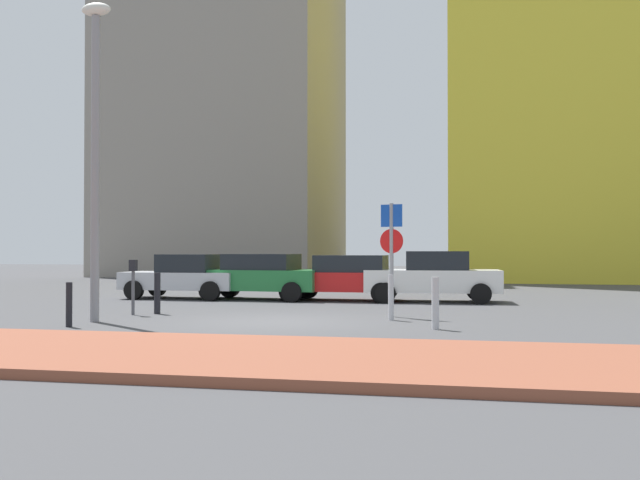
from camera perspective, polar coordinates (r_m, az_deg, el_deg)
The scene contains 15 objects.
ground_plane at distance 16.10m, azimuth -3.79°, elevation -6.66°, with size 120.00×120.00×0.00m, color #424244.
sidewalk_brick at distance 10.79m, azimuth -11.92°, elevation -9.12°, with size 40.00×4.01×0.14m, color brown.
parked_car_silver at distance 24.13m, azimuth -11.01°, elevation -2.92°, with size 3.98×2.02×1.50m.
parked_car_green at distance 23.33m, azimuth -4.91°, elevation -2.90°, with size 4.30×2.26×1.51m.
parked_car_red at distance 22.76m, azimuth 1.89°, elevation -3.02°, with size 4.36×2.02×1.48m.
parked_car_white at distance 22.45m, azimuth 9.24°, elevation -2.94°, with size 4.33×2.18×1.61m.
parking_sign_post at distance 17.23m, azimuth 5.86°, elevation -0.44°, with size 0.58×0.19×2.79m.
parking_meter at distance 18.24m, azimuth -15.01°, elevation -3.11°, with size 0.18×0.14×1.39m.
street_lamp at distance 16.92m, azimuth -17.86°, elevation 8.20°, with size 0.70×0.36×7.30m.
traffic_bollard_near at distance 14.61m, azimuth 9.40°, elevation -5.11°, with size 0.15×0.15×1.08m, color #B7B7BC.
traffic_bollard_mid at distance 15.81m, azimuth -19.81°, elevation -4.98°, with size 0.13×0.13×0.95m, color black.
traffic_bollard_far at distance 16.39m, azimuth 5.81°, elevation -4.69°, with size 0.13×0.13×1.06m, color #B7B7BC.
traffic_bollard_edge at distance 18.43m, azimuth -13.15°, elevation -4.26°, with size 0.16×0.16×1.06m, color black.
building_colorful_midrise at distance 45.29m, azimuth 21.79°, elevation 15.72°, with size 16.94×14.50×29.04m, color gold.
building_under_construction at distance 49.53m, azimuth -7.44°, elevation 12.06°, with size 14.08×13.26×25.44m, color gray.
Camera 1 is at (4.27, -15.43, 1.62)m, focal length 39.19 mm.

